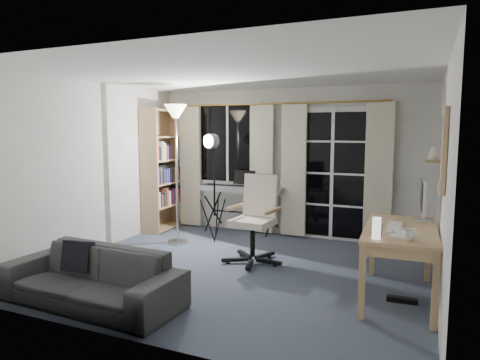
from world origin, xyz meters
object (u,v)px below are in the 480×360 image
bookshelf (162,173)px  monitor (423,196)px  keyboard_piano (242,190)px  office_chair (257,210)px  studio_light (212,154)px  mug (409,234)px  desk (400,237)px  sofa (91,268)px  torchiere_lamp (176,132)px

bookshelf → monitor: (4.20, -1.24, 0.03)m
keyboard_piano → office_chair: size_ratio=1.20×
bookshelf → studio_light: size_ratio=1.23×
studio_light → monitor: bearing=5.4°
monitor → mug: size_ratio=4.40×
studio_light → desk: studio_light is taller
keyboard_piano → office_chair: bearing=-60.5°
keyboard_piano → sofa: size_ratio=0.73×
bookshelf → torchiere_lamp: (0.76, -0.73, 0.70)m
studio_light → sofa: bearing=-67.5°
desk → monitor: size_ratio=2.64×
desk → monitor: bearing=64.0°
keyboard_piano → studio_light: size_ratio=0.81×
torchiere_lamp → desk: (3.24, -0.96, -1.05)m
keyboard_piano → desk: 3.16m
torchiere_lamp → office_chair: torchiere_lamp is taller
studio_light → mug: bearing=-10.4°
studio_light → sofa: size_ratio=0.90×
studio_light → office_chair: 1.41m
bookshelf → desk: 4.36m
keyboard_piano → mug: (2.66, -2.36, 0.05)m
studio_light → office_chair: (1.02, -0.69, -0.69)m
office_chair → mug: office_chair is taller
bookshelf → mug: bearing=-30.9°
desk → office_chair: bearing=158.2°
torchiere_lamp → monitor: bearing=-8.5°
torchiere_lamp → studio_light: (0.41, 0.36, -0.33)m
bookshelf → keyboard_piano: bookshelf is taller
torchiere_lamp → desk: torchiere_lamp is taller
torchiere_lamp → studio_light: size_ratio=1.23×
monitor → sofa: monitor is taller
desk → sofa: (-2.78, -1.39, -0.28)m
mug → sofa: bearing=-162.9°
monitor → mug: bearing=-98.2°
keyboard_piano → studio_light: bearing=-118.9°
torchiere_lamp → sofa: bearing=-78.9°
desk → sofa: bearing=-156.0°
keyboard_piano → torchiere_lamp: bearing=-129.2°
keyboard_piano → desk: size_ratio=0.98×
sofa → torchiere_lamp: bearing=103.4°
keyboard_piano → studio_light: (-0.27, -0.54, 0.62)m
bookshelf → studio_light: 1.29m
studio_light → monitor: size_ratio=3.20×
office_chair → mug: 2.22m
studio_light → monitor: studio_light is taller
studio_light → sofa: (0.05, -2.71, -1.00)m
studio_light → monitor: (3.03, -0.87, -0.35)m
keyboard_piano → sofa: keyboard_piano is taller
office_chair → mug: bearing=-26.1°
bookshelf → office_chair: bookshelf is taller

